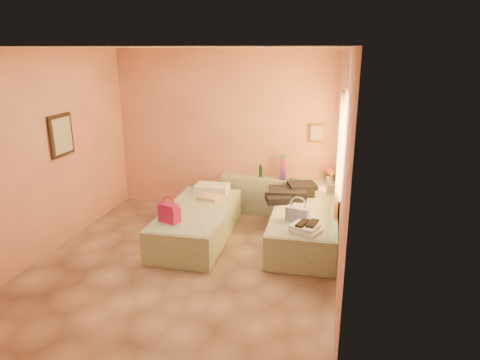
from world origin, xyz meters
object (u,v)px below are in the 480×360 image
object	(u,v)px
blue_handbag	(297,214)
bed_left	(197,223)
bed_right	(304,227)
water_bottle	(261,172)
headboard_ledge	(279,197)
towel_stack	(306,229)
flower_vase	(330,174)
green_book	(294,180)
magenta_handbag	(169,213)

from	to	relation	value
blue_handbag	bed_left	bearing A→B (deg)	-174.08
bed_right	water_bottle	distance (m)	1.44
bed_left	blue_handbag	size ratio (longest dim) A/B	6.33
headboard_ledge	bed_right	distance (m)	1.19
water_bottle	towel_stack	world-z (taller)	water_bottle
headboard_ledge	flower_vase	distance (m)	0.96
bed_right	water_bottle	size ratio (longest dim) A/B	8.91
bed_left	water_bottle	world-z (taller)	water_bottle
headboard_ledge	bed_left	size ratio (longest dim) A/B	1.02
water_bottle	flower_vase	world-z (taller)	flower_vase
towel_stack	water_bottle	bearing A→B (deg)	117.26
green_book	towel_stack	xyz separation A→B (m)	(0.35, -1.79, -0.11)
headboard_ledge	green_book	size ratio (longest dim) A/B	12.82
bed_right	green_book	bearing A→B (deg)	103.85
bed_left	water_bottle	size ratio (longest dim) A/B	8.91
headboard_ledge	bed_right	world-z (taller)	headboard_ledge
bed_left	magenta_handbag	world-z (taller)	magenta_handbag
green_book	blue_handbag	xyz separation A→B (m)	(0.20, -1.42, -0.06)
green_book	magenta_handbag	size ratio (longest dim) A/B	0.57
green_book	flower_vase	distance (m)	0.61
magenta_handbag	bed_left	bearing A→B (deg)	91.23
bed_left	green_book	bearing A→B (deg)	41.90
magenta_handbag	bed_right	bearing A→B (deg)	43.84
flower_vase	magenta_handbag	xyz separation A→B (m)	(-2.10, -1.90, -0.16)
water_bottle	towel_stack	distance (m)	2.05
bed_left	towel_stack	distance (m)	1.78
bed_left	towel_stack	world-z (taller)	towel_stack
bed_right	magenta_handbag	size ratio (longest dim) A/B	7.07
green_book	magenta_handbag	world-z (taller)	magenta_handbag
blue_handbag	flower_vase	bearing A→B (deg)	87.95
magenta_handbag	blue_handbag	xyz separation A→B (m)	(1.72, 0.42, -0.03)
blue_handbag	towel_stack	world-z (taller)	blue_handbag
magenta_handbag	towel_stack	xyz separation A→B (m)	(1.87, 0.05, -0.08)
bed_right	green_book	distance (m)	1.13
green_book	bed_left	bearing A→B (deg)	-127.53
bed_left	magenta_handbag	size ratio (longest dim) A/B	7.07
flower_vase	blue_handbag	size ratio (longest dim) A/B	0.91
flower_vase	blue_handbag	bearing A→B (deg)	-104.60
green_book	towel_stack	world-z (taller)	green_book
water_bottle	bed_left	bearing A→B (deg)	-120.21
magenta_handbag	blue_handbag	bearing A→B (deg)	32.88
magenta_handbag	towel_stack	bearing A→B (deg)	20.67
bed_right	blue_handbag	distance (m)	0.54
magenta_handbag	green_book	bearing A→B (deg)	69.72
towel_stack	magenta_handbag	bearing A→B (deg)	-178.54
magenta_handbag	towel_stack	world-z (taller)	magenta_handbag
headboard_ledge	magenta_handbag	bearing A→B (deg)	-123.75
bed_left	bed_right	size ratio (longest dim) A/B	1.00
flower_vase	blue_handbag	xyz separation A→B (m)	(-0.39, -1.48, -0.19)
bed_right	green_book	size ratio (longest dim) A/B	12.51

